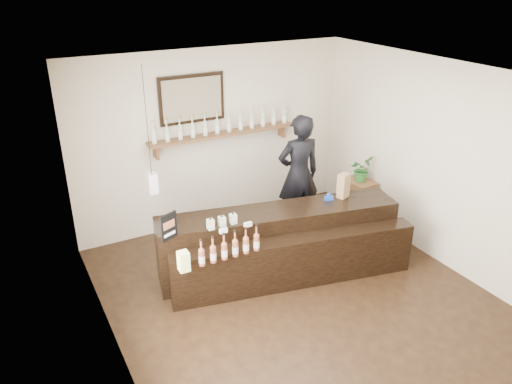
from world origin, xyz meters
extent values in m
plane|color=black|center=(0.00, 0.00, 0.00)|extent=(5.00, 5.00, 0.00)
plane|color=beige|center=(0.00, 2.50, 1.40)|extent=(4.50, 0.00, 4.50)
plane|color=beige|center=(0.00, -2.50, 1.40)|extent=(4.50, 0.00, 4.50)
plane|color=beige|center=(-2.25, 0.00, 1.40)|extent=(0.00, 5.00, 5.00)
plane|color=beige|center=(2.25, 0.00, 1.40)|extent=(0.00, 5.00, 5.00)
plane|color=white|center=(0.00, 0.00, 2.80)|extent=(5.00, 5.00, 0.00)
cube|color=brown|center=(0.10, 2.37, 1.50)|extent=(2.40, 0.25, 0.04)
cube|color=brown|center=(-0.98, 2.40, 1.38)|extent=(0.04, 0.20, 0.20)
cube|color=brown|center=(1.18, 2.40, 1.38)|extent=(0.04, 0.20, 0.20)
cube|color=black|center=(-0.35, 2.47, 2.08)|extent=(1.02, 0.04, 0.72)
cube|color=#4B3D30|center=(-0.35, 2.44, 2.08)|extent=(0.92, 0.01, 0.62)
cube|color=white|center=(-1.30, 1.60, 1.25)|extent=(0.12, 0.12, 0.28)
cylinder|color=black|center=(-1.30, 1.60, 2.09)|extent=(0.01, 0.01, 1.41)
cylinder|color=#B5D0AE|center=(-1.00, 2.37, 1.62)|extent=(0.07, 0.07, 0.20)
cone|color=#B5D0AE|center=(-1.00, 2.37, 1.75)|extent=(0.07, 0.07, 0.05)
cylinder|color=#B5D0AE|center=(-1.00, 2.37, 1.81)|extent=(0.02, 0.02, 0.07)
cylinder|color=gold|center=(-1.00, 2.37, 1.86)|extent=(0.03, 0.03, 0.02)
cylinder|color=white|center=(-1.00, 2.37, 1.60)|extent=(0.07, 0.07, 0.09)
cylinder|color=#B5D0AE|center=(-0.80, 2.37, 1.62)|extent=(0.07, 0.07, 0.20)
cone|color=#B5D0AE|center=(-0.80, 2.37, 1.75)|extent=(0.07, 0.07, 0.05)
cylinder|color=#B5D0AE|center=(-0.80, 2.37, 1.81)|extent=(0.02, 0.02, 0.07)
cylinder|color=gold|center=(-0.80, 2.37, 1.86)|extent=(0.03, 0.03, 0.02)
cylinder|color=white|center=(-0.80, 2.37, 1.60)|extent=(0.07, 0.07, 0.09)
cylinder|color=#B5D0AE|center=(-0.60, 2.37, 1.62)|extent=(0.07, 0.07, 0.20)
cone|color=#B5D0AE|center=(-0.60, 2.37, 1.75)|extent=(0.07, 0.07, 0.05)
cylinder|color=#B5D0AE|center=(-0.60, 2.37, 1.81)|extent=(0.02, 0.02, 0.07)
cylinder|color=gold|center=(-0.60, 2.37, 1.86)|extent=(0.03, 0.03, 0.02)
cylinder|color=white|center=(-0.60, 2.37, 1.60)|extent=(0.07, 0.07, 0.09)
cylinder|color=#B5D0AE|center=(-0.40, 2.37, 1.62)|extent=(0.07, 0.07, 0.20)
cone|color=#B5D0AE|center=(-0.40, 2.37, 1.75)|extent=(0.07, 0.07, 0.05)
cylinder|color=#B5D0AE|center=(-0.40, 2.37, 1.81)|extent=(0.02, 0.02, 0.07)
cylinder|color=gold|center=(-0.40, 2.37, 1.86)|extent=(0.03, 0.03, 0.02)
cylinder|color=white|center=(-0.40, 2.37, 1.60)|extent=(0.07, 0.07, 0.09)
cylinder|color=#B5D0AE|center=(-0.20, 2.37, 1.62)|extent=(0.07, 0.07, 0.20)
cone|color=#B5D0AE|center=(-0.20, 2.37, 1.75)|extent=(0.07, 0.07, 0.05)
cylinder|color=#B5D0AE|center=(-0.20, 2.37, 1.81)|extent=(0.02, 0.02, 0.07)
cylinder|color=gold|center=(-0.20, 2.37, 1.86)|extent=(0.03, 0.03, 0.02)
cylinder|color=white|center=(-0.20, 2.37, 1.60)|extent=(0.07, 0.07, 0.09)
cylinder|color=#B5D0AE|center=(0.00, 2.37, 1.62)|extent=(0.07, 0.07, 0.20)
cone|color=#B5D0AE|center=(0.00, 2.37, 1.75)|extent=(0.07, 0.07, 0.05)
cylinder|color=#B5D0AE|center=(0.00, 2.37, 1.81)|extent=(0.02, 0.02, 0.07)
cylinder|color=gold|center=(0.00, 2.37, 1.86)|extent=(0.03, 0.03, 0.02)
cylinder|color=white|center=(0.00, 2.37, 1.60)|extent=(0.07, 0.07, 0.09)
cylinder|color=#B5D0AE|center=(0.20, 2.37, 1.62)|extent=(0.07, 0.07, 0.20)
cone|color=#B5D0AE|center=(0.20, 2.37, 1.75)|extent=(0.07, 0.07, 0.05)
cylinder|color=#B5D0AE|center=(0.20, 2.37, 1.81)|extent=(0.02, 0.02, 0.07)
cylinder|color=gold|center=(0.20, 2.37, 1.86)|extent=(0.03, 0.03, 0.02)
cylinder|color=white|center=(0.20, 2.37, 1.60)|extent=(0.07, 0.07, 0.09)
cylinder|color=#B5D0AE|center=(0.40, 2.37, 1.62)|extent=(0.07, 0.07, 0.20)
cone|color=#B5D0AE|center=(0.40, 2.37, 1.75)|extent=(0.07, 0.07, 0.05)
cylinder|color=#B5D0AE|center=(0.40, 2.37, 1.81)|extent=(0.02, 0.02, 0.07)
cylinder|color=gold|center=(0.40, 2.37, 1.86)|extent=(0.03, 0.03, 0.02)
cylinder|color=white|center=(0.40, 2.37, 1.60)|extent=(0.07, 0.07, 0.09)
cylinder|color=#B5D0AE|center=(0.60, 2.37, 1.62)|extent=(0.07, 0.07, 0.20)
cone|color=#B5D0AE|center=(0.60, 2.37, 1.75)|extent=(0.07, 0.07, 0.05)
cylinder|color=#B5D0AE|center=(0.60, 2.37, 1.81)|extent=(0.02, 0.02, 0.07)
cylinder|color=gold|center=(0.60, 2.37, 1.86)|extent=(0.03, 0.03, 0.02)
cylinder|color=white|center=(0.60, 2.37, 1.60)|extent=(0.07, 0.07, 0.09)
cylinder|color=#B5D0AE|center=(0.80, 2.37, 1.62)|extent=(0.07, 0.07, 0.20)
cone|color=#B5D0AE|center=(0.80, 2.37, 1.75)|extent=(0.07, 0.07, 0.05)
cylinder|color=#B5D0AE|center=(0.80, 2.37, 1.81)|extent=(0.02, 0.02, 0.07)
cylinder|color=gold|center=(0.80, 2.37, 1.86)|extent=(0.03, 0.03, 0.02)
cylinder|color=white|center=(0.80, 2.37, 1.60)|extent=(0.07, 0.07, 0.09)
cylinder|color=#B5D0AE|center=(1.00, 2.37, 1.62)|extent=(0.07, 0.07, 0.20)
cone|color=#B5D0AE|center=(1.00, 2.37, 1.75)|extent=(0.07, 0.07, 0.05)
cylinder|color=#B5D0AE|center=(1.00, 2.37, 1.81)|extent=(0.02, 0.02, 0.07)
cylinder|color=gold|center=(1.00, 2.37, 1.86)|extent=(0.03, 0.03, 0.02)
cylinder|color=white|center=(1.00, 2.37, 1.60)|extent=(0.07, 0.07, 0.09)
cylinder|color=#B5D0AE|center=(1.20, 2.37, 1.62)|extent=(0.07, 0.07, 0.20)
cone|color=#B5D0AE|center=(1.20, 2.37, 1.75)|extent=(0.07, 0.07, 0.05)
cylinder|color=#B5D0AE|center=(1.20, 2.37, 1.81)|extent=(0.02, 0.02, 0.07)
cylinder|color=gold|center=(1.20, 2.37, 1.86)|extent=(0.03, 0.03, 0.02)
cylinder|color=white|center=(1.20, 2.37, 1.60)|extent=(0.07, 0.07, 0.09)
cube|color=black|center=(0.12, 0.70, 0.46)|extent=(3.32, 1.24, 0.91)
cube|color=black|center=(0.12, 0.27, 0.35)|extent=(3.26, 0.96, 0.69)
cube|color=white|center=(-0.80, 0.49, 0.94)|extent=(0.10, 0.04, 0.05)
cube|color=white|center=(-0.46, 0.49, 0.94)|extent=(0.10, 0.04, 0.05)
cube|color=#ECEE91|center=(-1.40, 0.27, 0.75)|extent=(0.12, 0.12, 0.12)
cube|color=#ECEE91|center=(-1.40, 0.27, 0.87)|extent=(0.12, 0.12, 0.12)
cube|color=#B5D0AE|center=(-0.89, 0.65, 0.98)|extent=(0.08, 0.08, 0.13)
cube|color=#FDC5C7|center=(-0.89, 0.61, 0.98)|extent=(0.07, 0.00, 0.06)
cylinder|color=black|center=(-0.89, 0.65, 1.05)|extent=(0.02, 0.02, 0.03)
cube|color=#B5D0AE|center=(-0.74, 0.65, 0.98)|extent=(0.08, 0.08, 0.13)
cube|color=#FDC5C7|center=(-0.74, 0.61, 0.98)|extent=(0.07, 0.00, 0.06)
cylinder|color=black|center=(-0.74, 0.65, 1.05)|extent=(0.02, 0.02, 0.03)
cube|color=#B5D0AE|center=(-0.58, 0.65, 0.98)|extent=(0.08, 0.08, 0.13)
cube|color=#FDC5C7|center=(-0.58, 0.61, 0.98)|extent=(0.07, 0.00, 0.06)
cylinder|color=black|center=(-0.58, 0.65, 1.05)|extent=(0.02, 0.02, 0.03)
cylinder|color=brown|center=(-1.18, 0.27, 0.79)|extent=(0.07, 0.07, 0.20)
cone|color=brown|center=(-1.18, 0.27, 0.92)|extent=(0.07, 0.07, 0.05)
cylinder|color=brown|center=(-1.18, 0.27, 0.98)|extent=(0.02, 0.02, 0.07)
cylinder|color=black|center=(-1.18, 0.27, 1.03)|extent=(0.03, 0.03, 0.02)
cylinder|color=white|center=(-1.18, 0.27, 0.77)|extent=(0.07, 0.07, 0.09)
cylinder|color=brown|center=(-1.04, 0.27, 0.79)|extent=(0.07, 0.07, 0.20)
cone|color=brown|center=(-1.04, 0.27, 0.92)|extent=(0.07, 0.07, 0.05)
cylinder|color=brown|center=(-1.04, 0.27, 0.98)|extent=(0.02, 0.02, 0.07)
cylinder|color=black|center=(-1.04, 0.27, 1.03)|extent=(0.03, 0.03, 0.02)
cylinder|color=white|center=(-1.04, 0.27, 0.77)|extent=(0.07, 0.07, 0.09)
cylinder|color=brown|center=(-0.89, 0.27, 0.79)|extent=(0.07, 0.07, 0.20)
cone|color=brown|center=(-0.89, 0.27, 0.92)|extent=(0.07, 0.07, 0.05)
cylinder|color=brown|center=(-0.89, 0.27, 0.98)|extent=(0.02, 0.02, 0.07)
cylinder|color=black|center=(-0.89, 0.27, 1.03)|extent=(0.03, 0.03, 0.02)
cylinder|color=white|center=(-0.89, 0.27, 0.77)|extent=(0.07, 0.07, 0.09)
cylinder|color=brown|center=(-0.75, 0.27, 0.79)|extent=(0.07, 0.07, 0.20)
cone|color=brown|center=(-0.75, 0.27, 0.92)|extent=(0.07, 0.07, 0.05)
cylinder|color=brown|center=(-0.75, 0.27, 0.98)|extent=(0.02, 0.02, 0.07)
cylinder|color=black|center=(-0.75, 0.27, 1.03)|extent=(0.03, 0.03, 0.02)
cylinder|color=white|center=(-0.75, 0.27, 0.77)|extent=(0.07, 0.07, 0.09)
cylinder|color=brown|center=(-0.60, 0.27, 0.79)|extent=(0.07, 0.07, 0.20)
cone|color=brown|center=(-0.60, 0.27, 0.92)|extent=(0.07, 0.07, 0.05)
cylinder|color=brown|center=(-0.60, 0.27, 0.98)|extent=(0.02, 0.02, 0.07)
cylinder|color=black|center=(-0.60, 0.27, 1.03)|extent=(0.03, 0.03, 0.02)
cylinder|color=white|center=(-0.60, 0.27, 0.77)|extent=(0.07, 0.07, 0.09)
cylinder|color=brown|center=(-0.46, 0.27, 0.79)|extent=(0.07, 0.07, 0.20)
cone|color=brown|center=(-0.46, 0.27, 0.92)|extent=(0.07, 0.07, 0.05)
cylinder|color=brown|center=(-0.46, 0.27, 0.98)|extent=(0.02, 0.02, 0.07)
cylinder|color=black|center=(-0.46, 0.27, 1.03)|extent=(0.03, 0.03, 0.02)
cylinder|color=white|center=(-0.46, 0.27, 0.77)|extent=(0.07, 0.07, 0.09)
cube|color=black|center=(-1.42, 0.65, 1.08)|extent=(0.23, 0.11, 0.34)
cube|color=brown|center=(-1.42, 0.64, 1.11)|extent=(0.16, 0.07, 0.10)
cube|color=white|center=(-1.42, 0.64, 0.99)|extent=(0.16, 0.07, 0.04)
cube|color=olive|center=(1.11, 0.62, 1.09)|extent=(0.19, 0.17, 0.35)
cube|color=black|center=(1.11, 0.56, 1.04)|extent=(0.09, 0.04, 0.07)
cube|color=#1743A5|center=(0.88, 0.63, 0.94)|extent=(0.13, 0.07, 0.06)
cylinder|color=#1743A5|center=(0.88, 0.63, 0.98)|extent=(0.07, 0.04, 0.07)
cube|color=brown|center=(2.00, 1.30, 0.36)|extent=(0.39, 0.52, 0.72)
imported|color=#2B6A2A|center=(2.00, 1.30, 0.92)|extent=(0.47, 0.45, 0.40)
imported|color=black|center=(0.97, 1.55, 1.07)|extent=(0.83, 0.60, 2.14)
camera|label=1|loc=(-2.98, -4.36, 3.87)|focal=35.00mm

